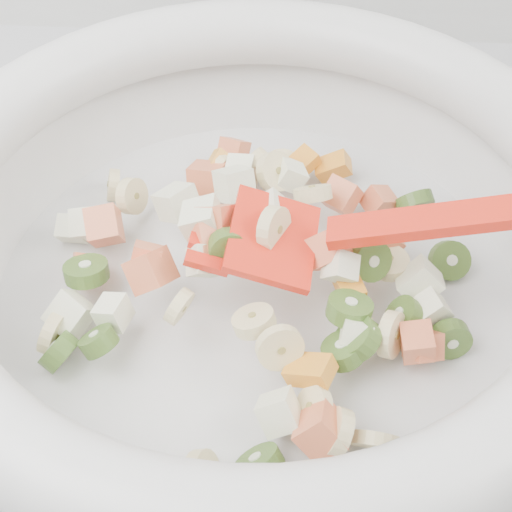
{
  "coord_description": "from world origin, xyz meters",
  "views": [
    {
      "loc": [
        0.17,
        1.07,
        1.3
      ],
      "look_at": [
        0.14,
        1.4,
        0.95
      ],
      "focal_mm": 55.0,
      "sensor_mm": 36.0,
      "label": 1
    }
  ],
  "objects": [
    {
      "name": "mixing_bowl",
      "position": [
        0.14,
        1.39,
        0.96
      ],
      "size": [
        0.45,
        0.43,
        0.14
      ],
      "color": "silver",
      "rests_on": "counter"
    }
  ]
}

